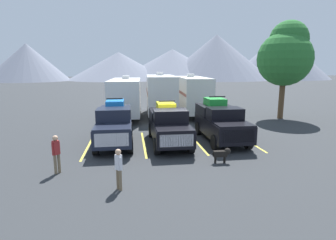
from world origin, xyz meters
TOP-DOWN VIEW (x-y plane):
  - ground_plane at (0.00, 0.00)m, footprint 240.00×240.00m
  - pickup_truck_a at (-3.29, 0.98)m, footprint 2.09×5.58m
  - pickup_truck_b at (-0.12, 0.47)m, footprint 2.11×5.35m
  - pickup_truck_c at (3.15, 0.76)m, footprint 2.20×5.31m
  - lot_stripe_a at (-4.81, 0.60)m, footprint 0.12×5.50m
  - lot_stripe_b at (-1.60, 0.60)m, footprint 0.12×5.50m
  - lot_stripe_c at (1.60, 0.60)m, footprint 0.12×5.50m
  - lot_stripe_d at (4.81, 0.60)m, footprint 0.12×5.50m
  - camper_trailer_a at (-2.74, 9.41)m, footprint 2.93×8.95m
  - camper_trailer_b at (0.43, 9.64)m, footprint 2.80×8.41m
  - camper_trailer_c at (3.49, 9.97)m, footprint 2.71×8.97m
  - person_a at (-5.50, -3.52)m, footprint 0.31×0.31m
  - person_b at (-2.82, -5.51)m, footprint 0.28×0.30m
  - dog at (1.96, -3.24)m, footprint 0.94×0.30m
  - tree_a at (10.94, 7.16)m, footprint 4.61×4.61m
  - mountain_ridge at (9.66, 85.81)m, footprint 161.13×44.76m

SIDE VIEW (x-z plane):
  - ground_plane at x=0.00m, z-range 0.00..0.00m
  - lot_stripe_a at x=-4.81m, z-range 0.00..0.01m
  - lot_stripe_b at x=-1.60m, z-range 0.00..0.01m
  - lot_stripe_c at x=1.60m, z-range 0.00..0.01m
  - lot_stripe_d at x=4.81m, z-range 0.00..0.01m
  - dog at x=1.96m, z-range 0.12..0.84m
  - person_b at x=-2.82m, z-range 0.12..1.70m
  - person_a at x=-5.50m, z-range 0.13..1.81m
  - pickup_truck_b at x=-0.12m, z-range -0.08..2.40m
  - pickup_truck_c at x=3.15m, z-range -0.13..2.56m
  - pickup_truck_a at x=-3.29m, z-range -0.09..2.52m
  - camper_trailer_a at x=-2.74m, z-range 0.10..3.82m
  - camper_trailer_c at x=3.49m, z-range 0.10..3.96m
  - camper_trailer_b at x=0.43m, z-range 0.10..4.12m
  - tree_a at x=10.94m, z-range 1.36..9.76m
  - mountain_ridge at x=9.66m, z-range -1.75..14.93m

